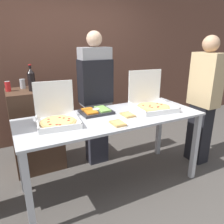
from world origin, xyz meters
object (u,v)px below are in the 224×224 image
(pizza_box_near_left, at_px, (57,116))
(pizza_box_far_right, at_px, (151,102))
(paper_plate_front_center, at_px, (128,115))
(soda_can_colored, at_px, (8,86))
(soda_bottle, at_px, (31,79))
(person_server_vest, at_px, (96,93))
(person_guest_plaid, at_px, (203,100))
(veggie_tray, at_px, (96,111))
(paper_plate_front_left, at_px, (118,124))
(soda_can_silver, at_px, (23,84))

(pizza_box_near_left, height_order, pizza_box_far_right, pizza_box_far_right)
(paper_plate_front_center, bearing_deg, pizza_box_far_right, 17.57)
(soda_can_colored, bearing_deg, soda_bottle, -21.20)
(soda_bottle, relative_size, person_server_vest, 0.18)
(pizza_box_far_right, relative_size, person_guest_plaid, 0.29)
(veggie_tray, bearing_deg, paper_plate_front_left, -84.15)
(paper_plate_front_center, xyz_separation_m, soda_bottle, (-0.88, 0.85, 0.34))
(paper_plate_front_left, distance_m, soda_can_colored, 1.49)
(paper_plate_front_center, xyz_separation_m, person_server_vest, (-0.10, 0.68, 0.12))
(paper_plate_front_left, height_order, person_server_vest, person_server_vest)
(veggie_tray, xyz_separation_m, person_guest_plaid, (1.50, -0.24, 0.02))
(paper_plate_front_center, xyz_separation_m, soda_can_silver, (-0.97, 1.05, 0.26))
(paper_plate_front_left, relative_size, soda_can_colored, 1.68)
(pizza_box_far_right, relative_size, soda_can_colored, 4.21)
(paper_plate_front_center, bearing_deg, pizza_box_near_left, 168.29)
(paper_plate_front_left, bearing_deg, soda_can_silver, 121.15)
(pizza_box_near_left, xyz_separation_m, person_guest_plaid, (1.98, -0.13, -0.04))
(paper_plate_front_left, xyz_separation_m, person_server_vest, (0.13, 0.86, 0.12))
(pizza_box_near_left, bearing_deg, paper_plate_front_center, -5.84)
(pizza_box_far_right, distance_m, person_guest_plaid, 0.82)
(pizza_box_far_right, height_order, soda_bottle, soda_bottle)
(soda_bottle, xyz_separation_m, person_server_vest, (0.78, -0.17, -0.22))
(person_server_vest, bearing_deg, soda_can_colored, -14.67)
(pizza_box_near_left, relative_size, paper_plate_front_center, 2.15)
(person_server_vest, bearing_deg, soda_bottle, -12.30)
(pizza_box_near_left, distance_m, soda_can_silver, 0.94)
(paper_plate_front_left, bearing_deg, paper_plate_front_center, 38.61)
(paper_plate_front_left, distance_m, soda_can_silver, 1.46)
(pizza_box_far_right, xyz_separation_m, person_guest_plaid, (0.81, -0.11, -0.04))
(pizza_box_far_right, xyz_separation_m, person_server_vest, (-0.52, 0.55, 0.06))
(soda_can_silver, height_order, person_guest_plaid, person_guest_plaid)
(paper_plate_front_left, relative_size, person_server_vest, 0.11)
(soda_bottle, bearing_deg, pizza_box_near_left, -79.77)
(soda_bottle, bearing_deg, paper_plate_front_center, -43.99)
(pizza_box_near_left, height_order, paper_plate_front_center, pizza_box_near_left)
(paper_plate_front_left, xyz_separation_m, paper_plate_front_center, (0.23, 0.18, -0.00))
(paper_plate_front_left, xyz_separation_m, veggie_tray, (-0.05, 0.45, 0.01))
(paper_plate_front_left, distance_m, person_guest_plaid, 1.47)
(pizza_box_far_right, distance_m, soda_can_colored, 1.78)
(soda_can_colored, bearing_deg, paper_plate_front_left, -50.92)
(person_server_vest, bearing_deg, soda_can_silver, -22.97)
(person_guest_plaid, bearing_deg, person_server_vest, 63.63)
(veggie_tray, relative_size, soda_can_silver, 2.91)
(pizza_box_near_left, xyz_separation_m, veggie_tray, (0.48, 0.11, -0.05))
(pizza_box_near_left, xyz_separation_m, pizza_box_far_right, (1.17, -0.02, 0.01))
(paper_plate_front_left, bearing_deg, soda_can_colored, 129.08)
(pizza_box_near_left, relative_size, soda_can_colored, 3.76)
(paper_plate_front_center, relative_size, person_server_vest, 0.12)
(pizza_box_far_right, xyz_separation_m, soda_can_colored, (-1.57, 0.82, 0.19))
(soda_can_colored, distance_m, person_server_vest, 1.09)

